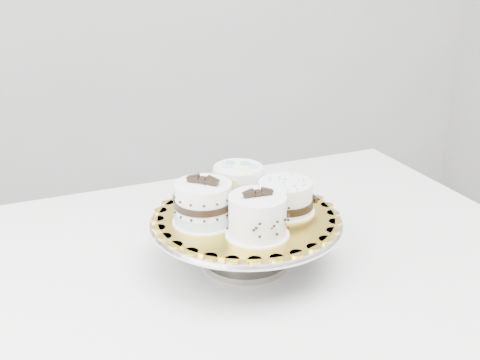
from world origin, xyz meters
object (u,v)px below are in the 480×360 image
object	(u,v)px
cake_board	(246,217)
cake_dots	(238,183)
cake_swirl	(257,216)
cake_banded	(204,204)
cake_ribbon	(286,197)
table	(223,291)
cake_stand	(246,232)

from	to	relation	value
cake_board	cake_dots	world-z (taller)	cake_dots
cake_dots	cake_swirl	bearing A→B (deg)	-72.24
cake_board	cake_swirl	bearing A→B (deg)	-93.67
cake_banded	cake_dots	distance (m)	0.11
cake_dots	cake_ribbon	size ratio (longest dim) A/B	1.02
table	cake_stand	xyz separation A→B (m)	(0.04, -0.03, 0.14)
cake_dots	table	bearing A→B (deg)	-116.11
cake_swirl	table	bearing A→B (deg)	106.29
cake_board	cake_banded	size ratio (longest dim) A/B	2.28
cake_stand	cake_dots	distance (m)	0.10
cake_swirl	cake_banded	world-z (taller)	cake_banded
cake_stand	cake_board	bearing A→B (deg)	-153.43
cake_stand	cake_ribbon	xyz separation A→B (m)	(0.07, -0.00, 0.06)
cake_stand	cake_board	size ratio (longest dim) A/B	1.09
cake_banded	cake_stand	bearing A→B (deg)	40.18
table	cake_board	xyz separation A→B (m)	(0.04, -0.03, 0.17)
cake_dots	cake_ribbon	distance (m)	0.10
cake_dots	cake_banded	bearing A→B (deg)	-117.81
cake_banded	cake_board	bearing A→B (deg)	40.18
cake_stand	cake_swirl	world-z (taller)	cake_swirl
cake_board	cake_ribbon	size ratio (longest dim) A/B	2.67
table	cake_banded	size ratio (longest dim) A/B	9.55
cake_stand	cake_dots	size ratio (longest dim) A/B	2.87
cake_stand	cake_swirl	xyz separation A→B (m)	(-0.00, -0.08, 0.07)
table	cake_board	size ratio (longest dim) A/B	4.19
cake_swirl	cake_ribbon	world-z (taller)	cake_swirl
cake_stand	cake_swirl	bearing A→B (deg)	-93.67
cake_dots	cake_stand	bearing A→B (deg)	-73.07
cake_board	cake_dots	size ratio (longest dim) A/B	2.63
cake_stand	cake_banded	world-z (taller)	cake_banded
cake_board	cake_banded	distance (m)	0.09
table	cake_dots	distance (m)	0.21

